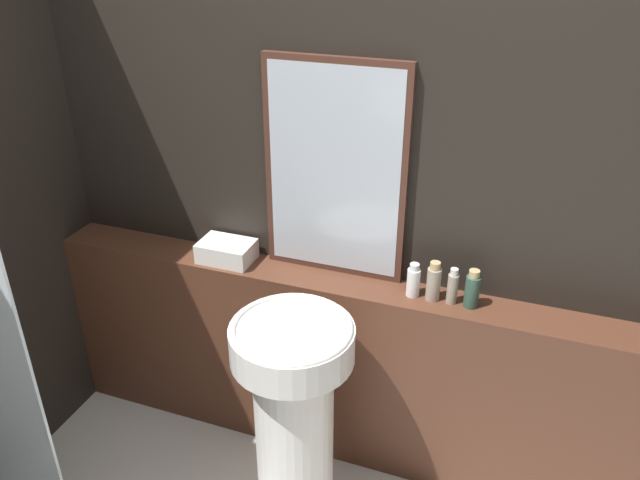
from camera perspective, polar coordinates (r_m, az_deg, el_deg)
The scene contains 9 objects.
wall_back at distance 2.46m, azimuth 3.82°, elevation 4.65°, with size 8.00×0.06×2.50m.
vanity_counter at distance 2.78m, azimuth 2.52°, elevation -11.79°, with size 2.68×0.20×0.89m.
pedestal_sink at distance 2.47m, azimuth -2.41°, elevation -15.23°, with size 0.45×0.45×0.93m.
mirror at distance 2.42m, azimuth 1.34°, elevation 6.25°, with size 0.57×0.03×0.87m.
towel_stack at distance 2.69m, azimuth -8.53°, elevation -1.01°, with size 0.23×0.16×0.09m.
shampoo_bottle at distance 2.43m, azimuth 8.54°, elevation -3.72°, with size 0.05×0.05×0.14m.
conditioner_bottle at distance 2.42m, azimuth 10.35°, elevation -3.82°, with size 0.05×0.05×0.16m.
lotion_bottle at distance 2.41m, azimuth 12.03°, elevation -4.23°, with size 0.04×0.04×0.15m.
body_wash_bottle at distance 2.41m, azimuth 13.75°, elevation -4.45°, with size 0.06×0.06×0.16m.
Camera 1 is at (0.62, -0.89, 2.22)m, focal length 35.00 mm.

